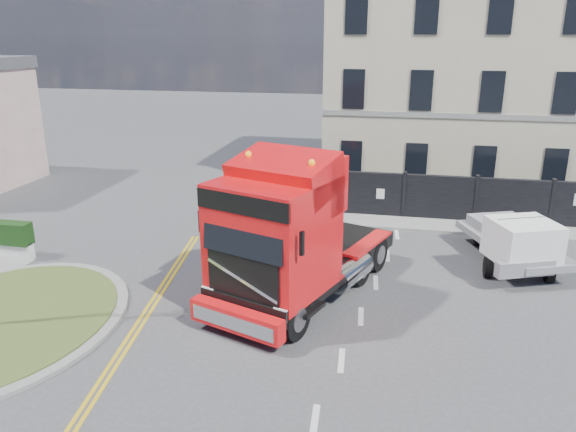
# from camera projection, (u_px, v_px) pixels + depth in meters

# --- Properties ---
(ground) EXTENTS (120.00, 120.00, 0.00)m
(ground) POSITION_uv_depth(u_px,v_px,m) (265.00, 301.00, 17.10)
(ground) COLOR #424244
(ground) RESTS_ON ground
(hoarding_fence) EXTENTS (18.80, 0.25, 2.00)m
(hoarding_fence) POSITION_uv_depth(u_px,v_px,m) (465.00, 200.00, 23.90)
(hoarding_fence) COLOR black
(hoarding_fence) RESTS_ON ground
(georgian_building) EXTENTS (12.30, 10.30, 12.80)m
(georgian_building) POSITION_uv_depth(u_px,v_px,m) (450.00, 73.00, 29.50)
(georgian_building) COLOR #B4AB8F
(georgian_building) RESTS_ON ground
(pavement_far) EXTENTS (20.00, 1.60, 0.12)m
(pavement_far) POSITION_uv_depth(u_px,v_px,m) (451.00, 227.00, 23.46)
(pavement_far) COLOR gray
(pavement_far) RESTS_ON ground
(truck) EXTENTS (5.24, 8.05, 4.53)m
(truck) POSITION_uv_depth(u_px,v_px,m) (287.00, 241.00, 16.29)
(truck) COLOR black
(truck) RESTS_ON ground
(flatbed_pickup) EXTENTS (3.57, 5.31, 2.01)m
(flatbed_pickup) POSITION_uv_depth(u_px,v_px,m) (518.00, 243.00, 18.79)
(flatbed_pickup) COLOR gray
(flatbed_pickup) RESTS_ON ground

